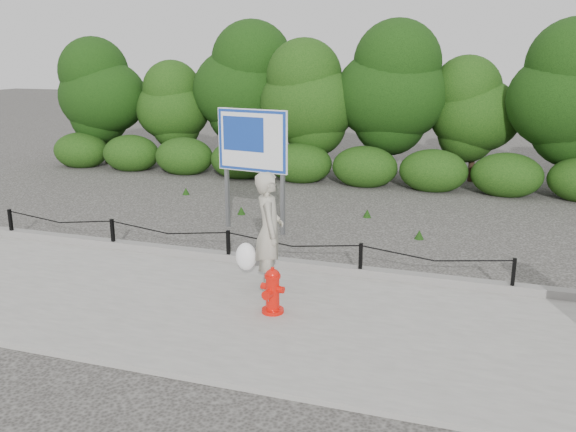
{
  "coord_description": "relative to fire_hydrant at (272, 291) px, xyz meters",
  "views": [
    {
      "loc": [
        4.45,
        -9.9,
        3.88
      ],
      "look_at": [
        1.1,
        0.2,
        1.0
      ],
      "focal_mm": 38.0,
      "sensor_mm": 36.0,
      "label": 1
    }
  ],
  "objects": [
    {
      "name": "chain_barrier",
      "position": [
        -1.56,
        1.93,
        0.03
      ],
      "size": [
        10.06,
        0.06,
        0.6
      ],
      "color": "black",
      "rests_on": "sidewalk"
    },
    {
      "name": "ground",
      "position": [
        -1.56,
        1.93,
        -0.42
      ],
      "size": [
        90.0,
        90.0,
        0.0
      ],
      "primitive_type": "plane",
      "color": "#2D2B28",
      "rests_on": "ground"
    },
    {
      "name": "fire_hydrant",
      "position": [
        0.0,
        0.0,
        0.0
      ],
      "size": [
        0.4,
        0.41,
        0.72
      ],
      "rotation": [
        0.0,
        0.0,
        -0.2
      ],
      "color": "red",
      "rests_on": "sidewalk"
    },
    {
      "name": "curb",
      "position": [
        -1.56,
        1.98,
        -0.27
      ],
      "size": [
        14.0,
        0.22,
        0.14
      ],
      "primitive_type": "cube",
      "color": "slate",
      "rests_on": "sidewalk"
    },
    {
      "name": "advertising_sign",
      "position": [
        -1.96,
        4.19,
        1.48
      ],
      "size": [
        1.68,
        0.37,
        2.7
      ],
      "rotation": [
        0.0,
        0.0,
        -0.15
      ],
      "color": "slate",
      "rests_on": "ground"
    },
    {
      "name": "pedestrian",
      "position": [
        -0.41,
        0.93,
        0.61
      ],
      "size": [
        0.88,
        0.84,
        1.96
      ],
      "rotation": [
        0.0,
        0.0,
        1.96
      ],
      "color": "#A8A390",
      "rests_on": "sidewalk"
    },
    {
      "name": "treeline",
      "position": [
        -1.39,
        10.86,
        2.18
      ],
      "size": [
        20.27,
        3.82,
        4.77
      ],
      "color": "black",
      "rests_on": "ground"
    },
    {
      "name": "sidewalk",
      "position": [
        -1.56,
        -0.07,
        -0.38
      ],
      "size": [
        14.0,
        4.0,
        0.08
      ],
      "primitive_type": "cube",
      "color": "gray",
      "rests_on": "ground"
    }
  ]
}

